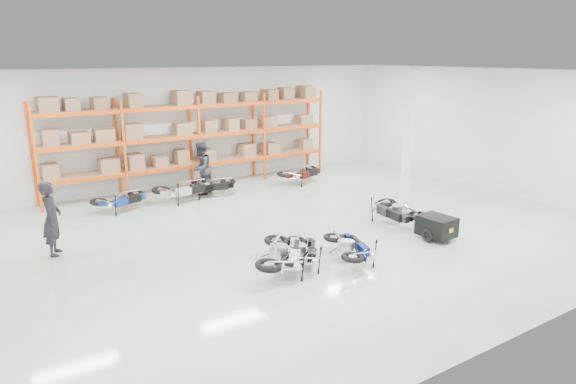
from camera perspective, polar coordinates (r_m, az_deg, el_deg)
room at (r=14.22m, az=-0.09°, el=4.03°), size 18.00×18.00×18.00m
pallet_rack at (r=19.87m, az=-10.35°, el=6.95°), size 11.28×0.98×3.62m
structural_column at (r=17.90m, az=13.19°, el=5.91°), size 0.25×0.25×4.50m
moto_blue_centre at (r=12.70m, az=6.98°, el=-5.66°), size 1.30×1.81×1.06m
moto_silver_left at (r=12.06m, az=-0.59°, el=-6.33°), size 1.88×2.04×1.21m
moto_black_far_left at (r=12.39m, az=1.58°, el=-6.17°), size 1.59×1.72×1.02m
moto_touring_right at (r=15.72m, az=11.84°, el=-1.62°), size 1.13×1.90×1.16m
trailer at (r=14.74m, az=16.17°, el=-3.69°), size 0.83×1.58×0.66m
moto_back_a at (r=17.61m, az=-18.11°, el=-0.44°), size 1.77×1.19×1.05m
moto_back_b at (r=18.24m, az=-11.49°, el=0.77°), size 1.96×1.15×1.20m
moto_back_c at (r=18.71m, az=-8.68°, el=1.11°), size 1.86×1.24×1.10m
moto_back_d at (r=20.38m, az=1.51°, el=2.49°), size 1.93×1.26×1.15m
person_left at (r=14.26m, az=-24.77°, el=-2.70°), size 0.66×0.81×1.92m
person_back at (r=18.89m, az=-9.63°, el=2.60°), size 1.19×1.18×1.94m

